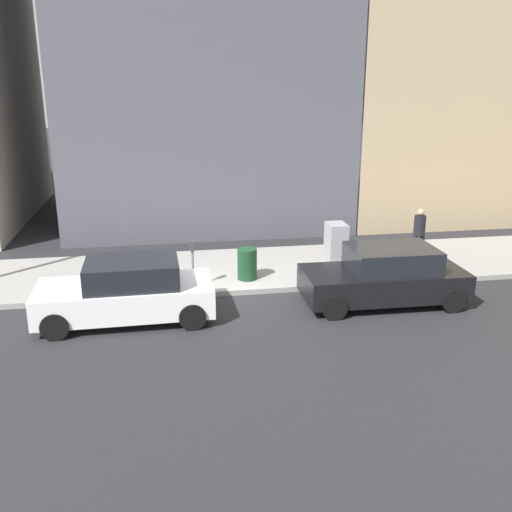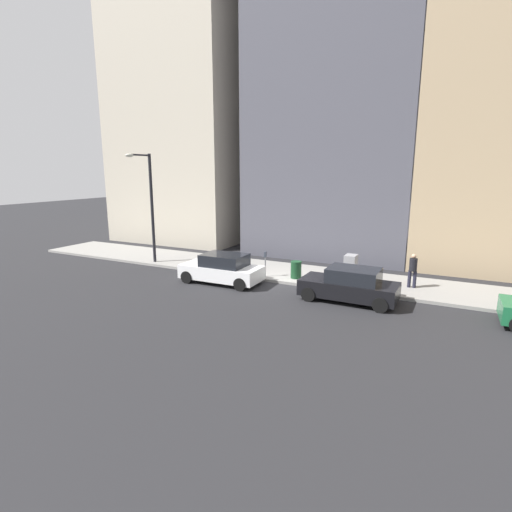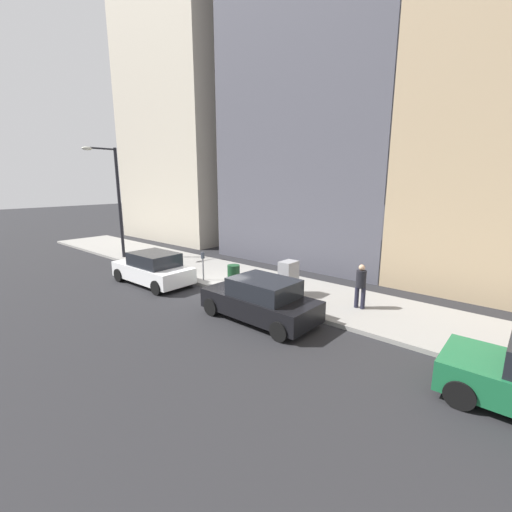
# 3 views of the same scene
# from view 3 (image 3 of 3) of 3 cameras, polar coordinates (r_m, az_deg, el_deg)

# --- Properties ---
(ground_plane) EXTENTS (120.00, 120.00, 0.00)m
(ground_plane) POSITION_cam_3_polar(r_m,az_deg,el_deg) (15.49, -7.35, -5.61)
(ground_plane) COLOR #232326
(sidewalk) EXTENTS (4.00, 36.00, 0.15)m
(sidewalk) POSITION_cam_3_polar(r_m,az_deg,el_deg) (16.80, -2.27, -3.81)
(sidewalk) COLOR gray
(sidewalk) RESTS_ON ground
(parked_car_black) EXTENTS (1.97, 4.23, 1.52)m
(parked_car_black) POSITION_cam_3_polar(r_m,az_deg,el_deg) (11.94, 0.78, -7.33)
(parked_car_black) COLOR black
(parked_car_black) RESTS_ON ground
(parked_car_white) EXTENTS (1.98, 4.23, 1.52)m
(parked_car_white) POSITION_cam_3_polar(r_m,az_deg,el_deg) (16.76, -16.78, -2.05)
(parked_car_white) COLOR white
(parked_car_white) RESTS_ON ground
(parking_meter) EXTENTS (0.14, 0.10, 1.35)m
(parking_meter) POSITION_cam_3_polar(r_m,az_deg,el_deg) (16.31, -8.83, -1.17)
(parking_meter) COLOR slate
(parking_meter) RESTS_ON sidewalk
(utility_box) EXTENTS (0.83, 0.61, 1.43)m
(utility_box) POSITION_cam_3_polar(r_m,az_deg,el_deg) (14.10, 5.42, -3.78)
(utility_box) COLOR #A8A399
(utility_box) RESTS_ON sidewalk
(streetlamp) EXTENTS (1.97, 0.32, 6.50)m
(streetlamp) POSITION_cam_3_polar(r_m,az_deg,el_deg) (22.18, -22.53, 9.54)
(streetlamp) COLOR black
(streetlamp) RESTS_ON sidewalk
(trash_bin) EXTENTS (0.56, 0.56, 0.90)m
(trash_bin) POSITION_cam_3_polar(r_m,az_deg,el_deg) (15.57, -3.74, -3.13)
(trash_bin) COLOR #14381E
(trash_bin) RESTS_ON sidewalk
(pedestrian_near_meter) EXTENTS (0.36, 0.40, 1.66)m
(pedestrian_near_meter) POSITION_cam_3_polar(r_m,az_deg,el_deg) (13.12, 17.06, -4.45)
(pedestrian_near_meter) COLOR #1E1E2D
(pedestrian_near_meter) RESTS_ON sidewalk
(office_block_center) EXTENTS (10.81, 10.81, 23.91)m
(office_block_center) POSITION_cam_3_polar(r_m,az_deg,el_deg) (24.51, 13.95, 29.14)
(office_block_center) COLOR #4C4C56
(office_block_center) RESTS_ON ground
(office_tower_right) EXTENTS (10.46, 10.46, 26.91)m
(office_tower_right) POSITION_cam_3_polar(r_m,az_deg,el_deg) (32.47, -8.99, 27.80)
(office_tower_right) COLOR #BCB29E
(office_tower_right) RESTS_ON ground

